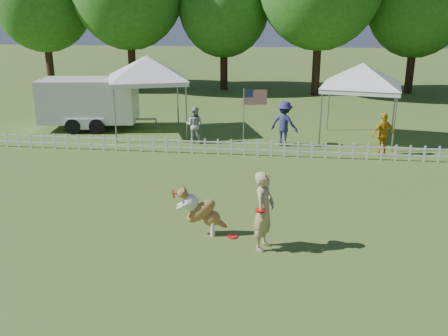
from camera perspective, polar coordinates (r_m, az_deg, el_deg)
name	(u,v)px	position (r m, az deg, el deg)	size (l,w,h in m)	color
ground	(229,237)	(12.25, 0.58, -7.85)	(120.00, 120.00, 0.00)	#345C1D
picket_fence	(251,148)	(18.69, 3.09, 2.31)	(22.00, 0.08, 0.60)	silver
handler	(264,211)	(11.37, 4.59, -4.91)	(0.68, 0.44, 1.86)	tan
dog	(202,211)	(12.15, -2.54, -4.94)	(1.18, 0.39, 1.22)	brown
frisbee_on_turf	(232,237)	(12.23, 0.94, -7.85)	(0.26, 0.26, 0.02)	red
canopy_tent_left	(148,96)	(22.17, -8.66, 8.17)	(3.17, 3.17, 3.28)	white
canopy_tent_right	(360,103)	(21.36, 15.25, 7.16)	(3.02, 3.02, 3.12)	white
cargo_trailer	(89,103)	(23.58, -15.15, 7.14)	(5.25, 2.31, 2.31)	white
flag_pole	(244,120)	(19.04, 2.25, 5.46)	(0.93, 0.10, 2.43)	gray
spectator_a	(195,125)	(20.43, -3.39, 4.95)	(0.72, 0.56, 1.49)	#A7A6AC
spectator_b	(284,124)	(20.07, 6.90, 5.06)	(1.16, 0.67, 1.79)	navy
spectator_c	(383,134)	(19.56, 17.71, 3.72)	(0.94, 0.39, 1.61)	#C99117
tree_far_left	(43,4)	(36.75, -19.94, 17.21)	(6.60, 6.60, 11.00)	#265819
tree_center_left	(224,14)	(33.73, -0.01, 17.23)	(6.00, 6.00, 9.80)	#265819
tree_right	(417,9)	(34.34, 21.19, 16.60)	(6.20, 6.20, 10.40)	#265819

